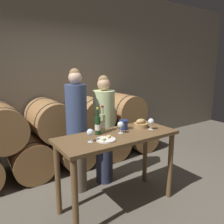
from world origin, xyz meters
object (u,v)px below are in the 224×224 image
at_px(bread_basket, 141,124).
at_px(tasting_table, 118,147).
at_px(person_left, 77,130).
at_px(wine_bottle_white, 102,123).
at_px(person_right, 104,129).
at_px(cheese_plate, 106,139).
at_px(wine_glass_far_left, 90,133).
at_px(wine_glass_left, 121,125).
at_px(wine_glass_center, 151,122).
at_px(wine_bottle_red, 98,125).
at_px(blue_crock, 124,124).

bearing_deg(bread_basket, tasting_table, -168.86).
distance_m(person_left, wine_bottle_white, 0.46).
bearing_deg(bread_basket, person_right, 117.26).
height_order(tasting_table, cheese_plate, cheese_plate).
distance_m(wine_bottle_white, wine_glass_far_left, 0.38).
bearing_deg(person_right, tasting_table, -106.35).
distance_m(bread_basket, wine_glass_left, 0.39).
bearing_deg(wine_glass_left, wine_glass_center, -12.53).
xyz_separation_m(person_left, wine_bottle_white, (0.16, -0.40, 0.17)).
relative_size(bread_basket, wine_glass_left, 1.29).
bearing_deg(wine_glass_far_left, bread_basket, 9.31).
bearing_deg(person_left, bread_basket, -36.17).
height_order(wine_bottle_red, bread_basket, wine_bottle_red).
bearing_deg(blue_crock, bread_basket, -10.31).
distance_m(person_right, blue_crock, 0.49).
bearing_deg(blue_crock, tasting_table, -144.71).
height_order(bread_basket, cheese_plate, bread_basket).
relative_size(tasting_table, wine_glass_far_left, 10.05).
bearing_deg(tasting_table, wine_glass_left, 17.86).
xyz_separation_m(wine_bottle_red, wine_glass_far_left, (-0.20, -0.18, -0.01)).
height_order(person_right, wine_glass_far_left, person_right).
bearing_deg(person_right, person_left, -180.00).
bearing_deg(wine_bottle_white, wine_glass_far_left, -141.05).
distance_m(wine_bottle_white, wine_glass_left, 0.23).
xyz_separation_m(blue_crock, wine_glass_center, (0.28, -0.20, 0.04)).
relative_size(person_left, person_right, 1.06).
distance_m(wine_bottle_white, wine_glass_center, 0.62).
bearing_deg(tasting_table, wine_glass_center, -8.91).
xyz_separation_m(tasting_table, blue_crock, (0.18, 0.13, 0.22)).
bearing_deg(blue_crock, wine_glass_center, -35.84).
distance_m(tasting_table, wine_glass_left, 0.27).
xyz_separation_m(bread_basket, wine_glass_center, (0.03, -0.16, 0.06)).
relative_size(person_right, wine_glass_far_left, 10.95).
height_order(wine_bottle_white, blue_crock, wine_bottle_white).
relative_size(person_left, bread_basket, 9.05).
bearing_deg(person_right, wine_glass_far_left, -131.44).
distance_m(person_right, cheese_plate, 0.80).
xyz_separation_m(blue_crock, cheese_plate, (-0.41, -0.22, -0.06)).
distance_m(cheese_plate, wine_glass_far_left, 0.19).
distance_m(person_left, bread_basket, 0.85).
bearing_deg(blue_crock, wine_glass_far_left, -162.61).
bearing_deg(wine_glass_left, blue_crock, 41.22).
relative_size(tasting_table, blue_crock, 12.08).
xyz_separation_m(wine_bottle_red, wine_glass_center, (0.66, -0.21, -0.01)).
height_order(cheese_plate, wine_glass_center, wine_glass_center).
relative_size(wine_bottle_white, wine_glass_center, 2.26).
height_order(person_right, blue_crock, person_right).
height_order(person_left, wine_glass_left, person_left).
relative_size(blue_crock, wine_glass_far_left, 0.83).
relative_size(wine_bottle_white, cheese_plate, 1.49).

